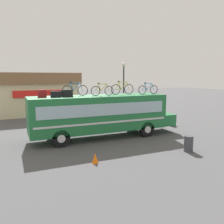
% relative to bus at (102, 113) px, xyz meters
% --- Properties ---
extents(ground_plane, '(120.00, 120.00, 0.00)m').
position_rel_bus_xyz_m(ground_plane, '(-0.19, 0.00, -1.71)').
color(ground_plane, '#4C4C4F').
extents(bus, '(10.48, 2.52, 2.94)m').
position_rel_bus_xyz_m(bus, '(0.00, 0.00, 0.00)').
color(bus, '#1E6B38').
rests_on(bus, ground).
extents(luggage_bag_1, '(0.48, 0.40, 0.47)m').
position_rel_bus_xyz_m(luggage_bag_1, '(-3.89, 0.17, 1.47)').
color(luggage_bag_1, maroon).
rests_on(luggage_bag_1, bus).
extents(luggage_bag_2, '(0.62, 0.32, 0.38)m').
position_rel_bus_xyz_m(luggage_bag_2, '(-3.11, -0.17, 1.42)').
color(luggage_bag_2, black).
rests_on(luggage_bag_2, bus).
extents(luggage_bag_3, '(0.64, 0.45, 0.45)m').
position_rel_bus_xyz_m(luggage_bag_3, '(-2.38, -0.08, 1.46)').
color(luggage_bag_3, black).
rests_on(luggage_bag_3, bus).
extents(rooftop_bicycle_1, '(1.75, 0.44, 0.94)m').
position_rel_bus_xyz_m(rooftop_bicycle_1, '(-1.73, 0.42, 1.62)').
color(rooftop_bicycle_1, black).
rests_on(rooftop_bicycle_1, bus).
extents(rooftop_bicycle_2, '(1.62, 0.44, 0.87)m').
position_rel_bus_xyz_m(rooftop_bicycle_2, '(-0.02, -0.17, 1.60)').
color(rooftop_bicycle_2, black).
rests_on(rooftop_bicycle_2, bus).
extents(rooftop_bicycle_3, '(1.79, 0.44, 0.97)m').
position_rel_bus_xyz_m(rooftop_bicycle_3, '(1.70, 0.29, 1.63)').
color(rooftop_bicycle_3, black).
rests_on(rooftop_bicycle_3, bus).
extents(rooftop_bicycle_4, '(1.62, 0.44, 0.86)m').
position_rel_bus_xyz_m(rooftop_bicycle_4, '(3.46, -0.36, 1.59)').
color(rooftop_bicycle_4, black).
rests_on(rooftop_bicycle_4, bus).
extents(roadside_building, '(9.05, 7.70, 4.63)m').
position_rel_bus_xyz_m(roadside_building, '(-2.96, 13.83, 0.68)').
color(roadside_building, beige).
rests_on(roadside_building, ground).
extents(trash_bin, '(0.51, 0.51, 0.89)m').
position_rel_bus_xyz_m(trash_bin, '(3.39, -4.81, -1.26)').
color(trash_bin, '#3F3F47').
rests_on(trash_bin, ground).
extents(traffic_cone, '(0.31, 0.31, 0.52)m').
position_rel_bus_xyz_m(traffic_cone, '(-2.08, -4.40, -1.45)').
color(traffic_cone, orange).
rests_on(traffic_cone, ground).
extents(street_lamp, '(0.35, 0.35, 5.53)m').
position_rel_bus_xyz_m(street_lamp, '(4.32, 5.29, 1.70)').
color(street_lamp, '#38383D').
rests_on(street_lamp, ground).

